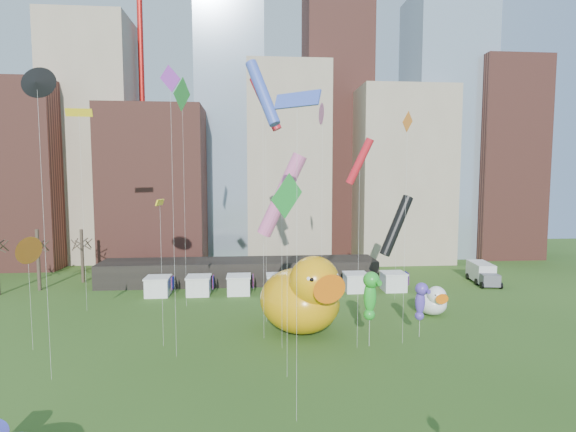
{
  "coord_description": "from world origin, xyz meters",
  "views": [
    {
      "loc": [
        -2.29,
        -17.96,
        14.59
      ],
      "look_at": [
        0.18,
        11.49,
        12.0
      ],
      "focal_mm": 27.0,
      "sensor_mm": 36.0,
      "label": 1
    }
  ],
  "objects": [
    {
      "name": "kite_4",
      "position": [
        -10.05,
        19.35,
        12.37
      ],
      "size": [
        0.47,
        1.7,
        12.82
      ],
      "color": "silver",
      "rests_on": "ground"
    },
    {
      "name": "vendor_tents",
      "position": [
        1.02,
        36.0,
        1.11
      ],
      "size": [
        33.24,
        2.8,
        2.4
      ],
      "color": "white",
      "rests_on": "ground"
    },
    {
      "name": "skyline",
      "position": [
        2.25,
        61.06,
        21.44
      ],
      "size": [
        101.0,
        23.0,
        68.0
      ],
      "color": "brown",
      "rests_on": "ground"
    },
    {
      "name": "kite_5",
      "position": [
        0.3,
        6.82,
        18.86
      ],
      "size": [
        2.55,
        2.14,
        19.46
      ],
      "color": "silver",
      "rests_on": "ground"
    },
    {
      "name": "kite_6",
      "position": [
        10.93,
        18.26,
        18.48
      ],
      "size": [
        1.35,
        1.28,
        20.28
      ],
      "color": "silver",
      "rests_on": "ground"
    },
    {
      "name": "kite_1",
      "position": [
        0.21,
        18.02,
        13.18
      ],
      "size": [
        4.33,
        1.96,
        16.73
      ],
      "color": "silver",
      "rests_on": "ground"
    },
    {
      "name": "crane_right",
      "position": [
        30.89,
        64.0,
        46.9
      ],
      "size": [
        23.0,
        1.0,
        76.0
      ],
      "color": "red",
      "rests_on": "ground"
    },
    {
      "name": "small_duck",
      "position": [
        16.81,
        25.76,
        1.53
      ],
      "size": [
        3.5,
        4.48,
        3.34
      ],
      "rotation": [
        0.0,
        0.0,
        0.09
      ],
      "color": "white",
      "rests_on": "ground"
    },
    {
      "name": "bare_trees",
      "position": [
        -30.17,
        40.54,
        4.01
      ],
      "size": [
        8.44,
        6.44,
        8.5
      ],
      "color": "#382B21",
      "rests_on": "ground"
    },
    {
      "name": "box_truck",
      "position": [
        29.67,
        38.93,
        1.42
      ],
      "size": [
        3.3,
        6.77,
        2.76
      ],
      "rotation": [
        0.0,
        0.0,
        -0.14
      ],
      "color": "silver",
      "rests_on": "ground"
    },
    {
      "name": "seahorse_purple",
      "position": [
        12.99,
        19.51,
        3.68
      ],
      "size": [
        1.55,
        1.72,
        5.13
      ],
      "rotation": [
        0.0,
        0.0,
        0.41
      ],
      "color": "silver",
      "rests_on": "ground"
    },
    {
      "name": "kite_3",
      "position": [
        0.21,
        12.65,
        13.19
      ],
      "size": [
        2.41,
        2.23,
        14.96
      ],
      "color": "silver",
      "rests_on": "ground"
    },
    {
      "name": "kite_0",
      "position": [
        6.69,
        17.66,
        15.97
      ],
      "size": [
        2.39,
        1.5,
        17.95
      ],
      "color": "silver",
      "rests_on": "ground"
    },
    {
      "name": "kite_10",
      "position": [
        14.83,
        31.89,
        8.95
      ],
      "size": [
        4.5,
        2.4,
        12.63
      ],
      "color": "silver",
      "rests_on": "ground"
    },
    {
      "name": "kite_8",
      "position": [
        -0.88,
        25.2,
        21.86
      ],
      "size": [
        3.32,
        1.69,
        24.58
      ],
      "color": "silver",
      "rests_on": "ground"
    },
    {
      "name": "kite_11",
      "position": [
        -9.82,
        31.2,
        23.45
      ],
      "size": [
        1.28,
        3.64,
        25.7
      ],
      "color": "silver",
      "rests_on": "ground"
    },
    {
      "name": "kite_7",
      "position": [
        -8.55,
        17.05,
        21.42
      ],
      "size": [
        1.78,
        1.21,
        23.37
      ],
      "color": "silver",
      "rests_on": "ground"
    },
    {
      "name": "kite_14",
      "position": [
        -20.97,
        19.42,
        8.59
      ],
      "size": [
        0.65,
        2.26,
        9.72
      ],
      "color": "silver",
      "rests_on": "ground"
    },
    {
      "name": "kite_12",
      "position": [
        -20.52,
        30.37,
        21.32
      ],
      "size": [
        2.73,
        0.58,
        21.95
      ],
      "color": "silver",
      "rests_on": "ground"
    },
    {
      "name": "seahorse_green",
      "position": [
        7.81,
        17.8,
        4.85
      ],
      "size": [
        1.88,
        2.09,
        6.61
      ],
      "rotation": [
        0.0,
        0.0,
        0.43
      ],
      "color": "silver",
      "rests_on": "ground"
    },
    {
      "name": "big_duck",
      "position": [
        2.39,
        21.57,
        3.52
      ],
      "size": [
        10.06,
        11.01,
        7.68
      ],
      "rotation": [
        0.0,
        0.0,
        0.41
      ],
      "color": "orange",
      "rests_on": "ground"
    },
    {
      "name": "kite_13",
      "position": [
        -1.28,
        20.38,
        21.94
      ],
      "size": [
        3.37,
        2.93,
        24.91
      ],
      "color": "silver",
      "rests_on": "ground"
    },
    {
      "name": "kite_2",
      "position": [
        -16.9,
        13.64,
        21.08
      ],
      "size": [
        2.02,
        0.99,
        22.16
      ],
      "color": "silver",
      "rests_on": "ground"
    },
    {
      "name": "pavilion",
      "position": [
        -4.0,
        42.0,
        1.6
      ],
      "size": [
        38.0,
        6.0,
        3.2
      ],
      "primitive_type": "cube",
      "color": "black",
      "rests_on": "ground"
    },
    {
      "name": "kite_9",
      "position": [
        4.56,
        23.94,
        20.71
      ],
      "size": [
        0.27,
        2.04,
        21.78
      ],
      "color": "silver",
      "rests_on": "ground"
    }
  ]
}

